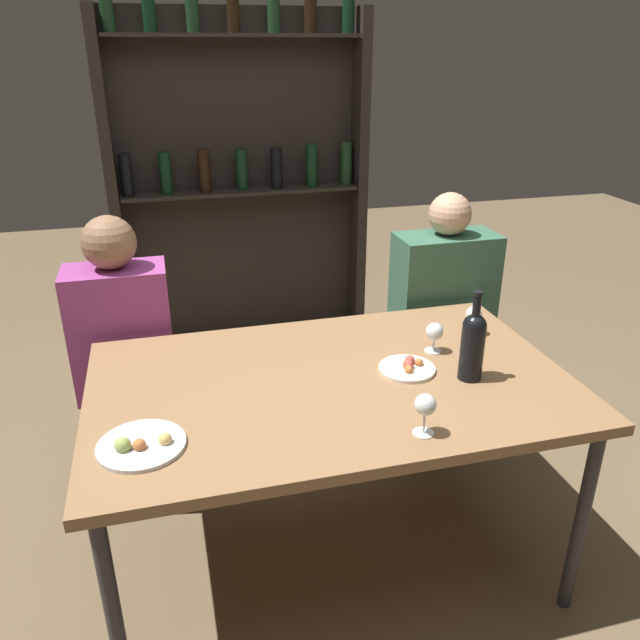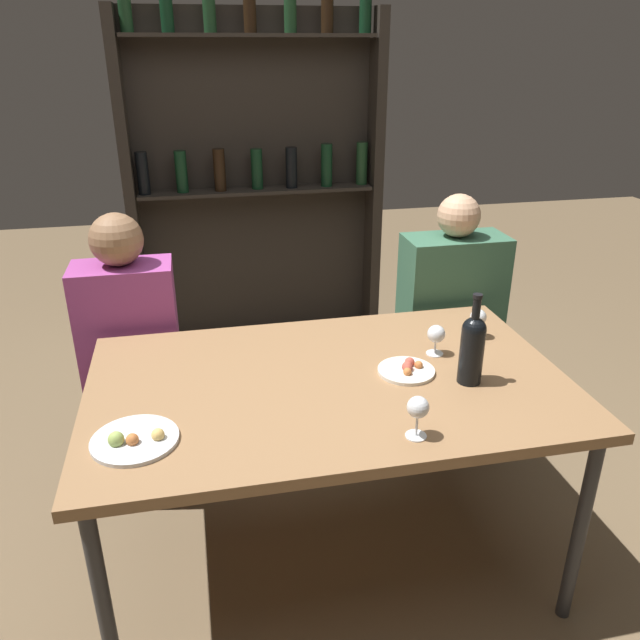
% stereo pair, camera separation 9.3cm
% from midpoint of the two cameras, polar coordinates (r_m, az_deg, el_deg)
% --- Properties ---
extents(ground_plane, '(10.00, 10.00, 0.00)m').
position_cam_midpoint_polar(ground_plane, '(2.49, -0.25, -20.65)').
color(ground_plane, brown).
extents(dining_table, '(1.54, 0.95, 0.75)m').
position_cam_midpoint_polar(dining_table, '(2.06, -0.29, -6.76)').
color(dining_table, olive).
rests_on(dining_table, ground_plane).
extents(wine_rack_wall, '(1.51, 0.21, 2.06)m').
position_cam_midpoint_polar(wine_rack_wall, '(3.80, -8.05, 13.34)').
color(wine_rack_wall, '#28231E').
rests_on(wine_rack_wall, ground_plane).
extents(wine_bottle, '(0.08, 0.08, 0.30)m').
position_cam_midpoint_polar(wine_bottle, '(2.03, 12.52, -2.08)').
color(wine_bottle, black).
rests_on(wine_bottle, dining_table).
extents(wine_glass_0, '(0.06, 0.06, 0.11)m').
position_cam_midpoint_polar(wine_glass_0, '(2.37, 12.78, 0.40)').
color(wine_glass_0, silver).
rests_on(wine_glass_0, dining_table).
extents(wine_glass_1, '(0.06, 0.06, 0.13)m').
position_cam_midpoint_polar(wine_glass_1, '(1.74, 8.08, -7.84)').
color(wine_glass_1, silver).
rests_on(wine_glass_1, dining_table).
extents(wine_glass_2, '(0.06, 0.06, 0.11)m').
position_cam_midpoint_polar(wine_glass_2, '(2.21, 9.23, -1.16)').
color(wine_glass_2, silver).
rests_on(wine_glass_2, dining_table).
extents(food_plate_0, '(0.19, 0.19, 0.04)m').
position_cam_midpoint_polar(food_plate_0, '(2.10, 6.77, -4.35)').
color(food_plate_0, silver).
rests_on(food_plate_0, dining_table).
extents(food_plate_1, '(0.24, 0.24, 0.05)m').
position_cam_midpoint_polar(food_plate_1, '(1.79, -17.53, -10.85)').
color(food_plate_1, silver).
rests_on(food_plate_1, dining_table).
extents(seated_person_left, '(0.38, 0.22, 1.18)m').
position_cam_midpoint_polar(seated_person_left, '(2.65, -18.24, -4.09)').
color(seated_person_left, '#26262B').
rests_on(seated_person_left, ground_plane).
extents(seated_person_right, '(0.44, 0.22, 1.18)m').
position_cam_midpoint_polar(seated_person_right, '(2.88, 9.99, -1.03)').
color(seated_person_right, '#26262B').
rests_on(seated_person_right, ground_plane).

